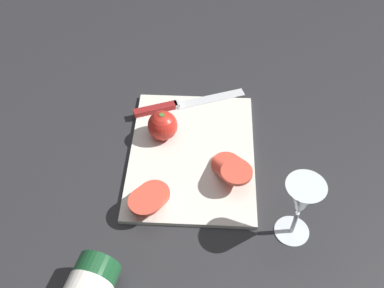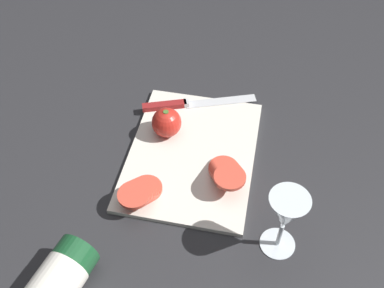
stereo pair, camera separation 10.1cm
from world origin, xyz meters
name	(u,v)px [view 1 (the left image)]	position (x,y,z in m)	size (l,w,h in m)	color
ground_plane	(181,139)	(0.00, 0.00, 0.00)	(3.00, 3.00, 0.00)	#28282B
cutting_board	(192,154)	(0.05, 0.03, 0.01)	(0.38, 0.28, 0.01)	silver
wine_glass	(301,202)	(0.24, 0.24, 0.11)	(0.07, 0.07, 0.16)	silver
whole_tomato	(163,126)	(0.00, -0.04, 0.05)	(0.07, 0.07, 0.07)	red
knife	(170,106)	(-0.09, -0.03, 0.02)	(0.12, 0.28, 0.01)	silver
tomato_slice_stack_near	(231,168)	(0.11, 0.12, 0.04)	(0.12, 0.09, 0.05)	#DB4C38
tomato_slice_stack_far	(150,197)	(0.19, -0.05, 0.03)	(0.11, 0.08, 0.04)	#DB4C38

